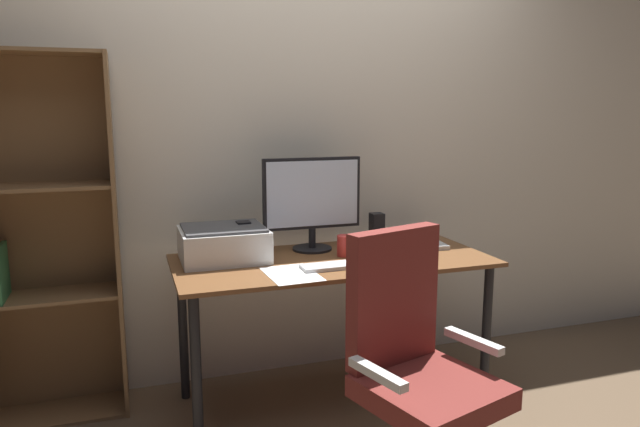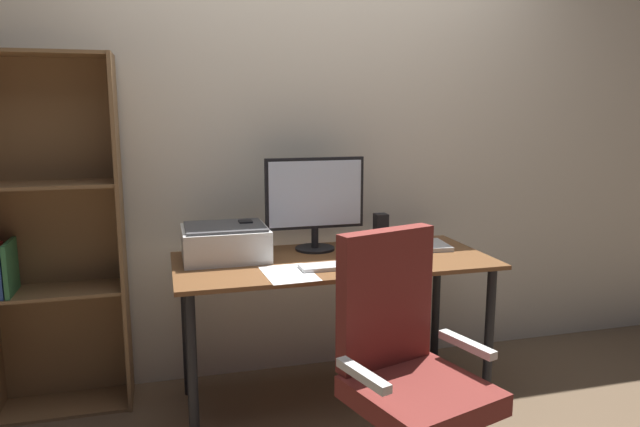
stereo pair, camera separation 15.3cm
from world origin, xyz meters
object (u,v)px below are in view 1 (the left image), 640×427
at_px(monitor, 312,198).
at_px(printer, 224,243).
at_px(keyboard, 333,266).
at_px(desk, 333,276).
at_px(laptop, 412,245).
at_px(speaker_right, 377,229).
at_px(speaker_left, 244,239).
at_px(office_chair, 416,382).
at_px(mouse, 377,259).
at_px(coffee_mug, 345,246).
at_px(bookshelf, 43,243).

distance_m(monitor, printer, 0.50).
bearing_deg(keyboard, desk, 69.48).
bearing_deg(laptop, speaker_right, 155.09).
height_order(speaker_left, office_chair, office_chair).
bearing_deg(laptop, speaker_left, 179.37).
xyz_separation_m(desk, mouse, (0.17, -0.14, 0.11)).
xyz_separation_m(laptop, printer, (-0.97, 0.04, 0.07)).
relative_size(coffee_mug, bookshelf, 0.06).
xyz_separation_m(coffee_mug, bookshelf, (-1.37, 0.31, 0.05)).
height_order(monitor, printer, monitor).
relative_size(desk, monitor, 2.98).
relative_size(speaker_left, printer, 0.42).
distance_m(speaker_left, speaker_right, 0.71).
bearing_deg(speaker_right, office_chair, -105.35).
bearing_deg(office_chair, printer, 104.30).
height_order(monitor, coffee_mug, monitor).
bearing_deg(bookshelf, desk, -14.55).
bearing_deg(printer, coffee_mug, -11.02).
xyz_separation_m(desk, printer, (-0.50, 0.14, 0.17)).
bearing_deg(desk, printer, 164.55).
bearing_deg(bookshelf, printer, -13.98).
relative_size(monitor, office_chair, 0.50).
distance_m(desk, laptop, 0.49).
bearing_deg(speaker_left, office_chair, -65.30).
distance_m(keyboard, speaker_right, 0.51).
height_order(mouse, bookshelf, bookshelf).
bearing_deg(speaker_left, speaker_right, 0.00).
bearing_deg(printer, desk, -15.45).
bearing_deg(printer, keyboard, -34.11).
distance_m(coffee_mug, printer, 0.58).
bearing_deg(coffee_mug, speaker_right, 33.71).
distance_m(speaker_left, bookshelf, 0.92).
xyz_separation_m(keyboard, office_chair, (0.11, -0.61, -0.29)).
bearing_deg(office_chair, bookshelf, 123.77).
relative_size(monitor, coffee_mug, 4.94).
bearing_deg(office_chair, mouse, 62.63).
height_order(mouse, coffee_mug, coffee_mug).
bearing_deg(keyboard, speaker_left, 132.65).
height_order(keyboard, printer, printer).
distance_m(monitor, coffee_mug, 0.29).
relative_size(coffee_mug, speaker_left, 0.60).
distance_m(desk, coffee_mug, 0.16).
bearing_deg(keyboard, printer, 144.67).
relative_size(keyboard, mouse, 3.02).
relative_size(coffee_mug, office_chair, 0.10).
bearing_deg(coffee_mug, mouse, -60.17).
relative_size(monitor, bookshelf, 0.30).
relative_size(speaker_right, printer, 0.42).
relative_size(keyboard, laptop, 0.91).
relative_size(desk, printer, 3.76).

